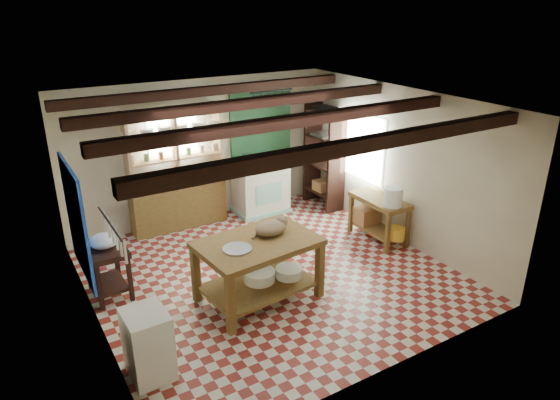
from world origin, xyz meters
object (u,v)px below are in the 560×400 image
white_cabinet (148,344)px  cat (271,228)px  work_table (258,270)px  prep_table (108,271)px  stove (261,188)px  right_counter (378,219)px

white_cabinet → cat: bearing=20.0°
work_table → white_cabinet: size_ratio=1.97×
prep_table → work_table: bearing=-35.5°
work_table → white_cabinet: 1.89m
cat → stove: bearing=48.6°
prep_table → right_counter: right_counter is taller
stove → work_table: bearing=-118.8°
prep_table → white_cabinet: bearing=-92.2°
prep_table → cat: size_ratio=1.69×
stove → right_counter: size_ratio=0.92×
prep_table → stove: bearing=22.9°
work_table → cat: size_ratio=3.56×
stove → prep_table: size_ratio=1.32×
cat → right_counter: bearing=-4.2°
white_cabinet → cat: size_ratio=1.81×
prep_table → cat: 2.35m
work_table → prep_table: 2.09m
work_table → cat: bearing=11.3°
white_cabinet → cat: cat is taller
stove → right_counter: 2.39m
prep_table → right_counter: bearing=-9.7°
work_table → right_counter: (2.64, 0.54, -0.06)m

